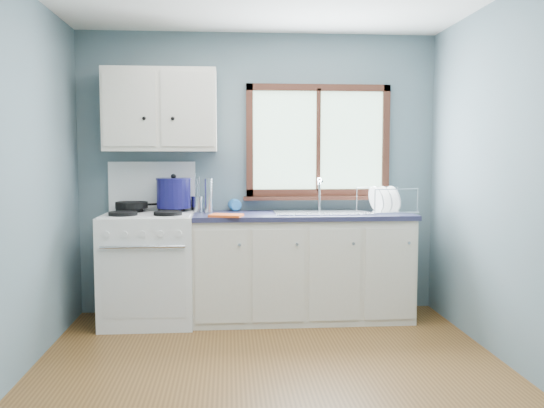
{
  "coord_description": "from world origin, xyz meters",
  "views": [
    {
      "loc": [
        -0.28,
        -3.4,
        1.41
      ],
      "look_at": [
        0.05,
        0.9,
        1.05
      ],
      "focal_mm": 38.0,
      "sensor_mm": 36.0,
      "label": 1
    }
  ],
  "objects": [
    {
      "name": "floor",
      "position": [
        0.0,
        0.0,
        -0.01
      ],
      "size": [
        3.2,
        3.6,
        0.02
      ],
      "primitive_type": "cube",
      "color": "brown",
      "rests_on": "ground"
    },
    {
      "name": "wall_back",
      "position": [
        0.0,
        1.81,
        1.25
      ],
      "size": [
        3.2,
        0.02,
        2.5
      ],
      "primitive_type": "cube",
      "color": "slate",
      "rests_on": "ground"
    },
    {
      "name": "wall_front",
      "position": [
        0.0,
        -1.81,
        1.25
      ],
      "size": [
        3.2,
        0.02,
        2.5
      ],
      "primitive_type": "cube",
      "color": "slate",
      "rests_on": "ground"
    },
    {
      "name": "wall_right",
      "position": [
        1.61,
        0.0,
        1.25
      ],
      "size": [
        0.02,
        3.6,
        2.5
      ],
      "primitive_type": "cube",
      "color": "slate",
      "rests_on": "ground"
    },
    {
      "name": "gas_range",
      "position": [
        -0.95,
        1.47,
        0.49
      ],
      "size": [
        0.76,
        0.69,
        1.36
      ],
      "color": "white",
      "rests_on": "floor"
    },
    {
      "name": "base_cabinets",
      "position": [
        0.36,
        1.49,
        0.41
      ],
      "size": [
        1.85,
        0.6,
        0.88
      ],
      "color": "beige",
      "rests_on": "floor"
    },
    {
      "name": "countertop",
      "position": [
        0.36,
        1.49,
        0.9
      ],
      "size": [
        1.89,
        0.64,
        0.04
      ],
      "primitive_type": "cube",
      "color": "#1F203C",
      "rests_on": "base_cabinets"
    },
    {
      "name": "sink",
      "position": [
        0.54,
        1.49,
        0.86
      ],
      "size": [
        0.84,
        0.46,
        0.44
      ],
      "color": "silver",
      "rests_on": "countertop"
    },
    {
      "name": "window",
      "position": [
        0.54,
        1.77,
        1.48
      ],
      "size": [
        1.36,
        0.1,
        1.03
      ],
      "color": "#9EC6A8",
      "rests_on": "wall_back"
    },
    {
      "name": "upper_cabinets",
      "position": [
        -0.85,
        1.63,
        1.8
      ],
      "size": [
        0.95,
        0.35,
        0.7
      ],
      "color": "beige",
      "rests_on": "wall_back"
    },
    {
      "name": "skillet",
      "position": [
        -1.11,
        1.63,
        0.99
      ],
      "size": [
        0.44,
        0.35,
        0.06
      ],
      "rotation": [
        0.0,
        0.0,
        0.35
      ],
      "color": "black",
      "rests_on": "gas_range"
    },
    {
      "name": "stockpot",
      "position": [
        -0.75,
        1.63,
        1.09
      ],
      "size": [
        0.35,
        0.35,
        0.3
      ],
      "rotation": [
        0.0,
        0.0,
        -0.2
      ],
      "color": "#14114E",
      "rests_on": "gas_range"
    },
    {
      "name": "utensil_crock",
      "position": [
        -0.55,
        1.69,
        0.99
      ],
      "size": [
        0.12,
        0.12,
        0.35
      ],
      "rotation": [
        0.0,
        0.0,
        0.09
      ],
      "color": "silver",
      "rests_on": "countertop"
    },
    {
      "name": "thermos",
      "position": [
        -0.45,
        1.56,
        1.07
      ],
      "size": [
        0.09,
        0.09,
        0.3
      ],
      "primitive_type": "cylinder",
      "rotation": [
        0.0,
        0.0,
        -0.34
      ],
      "color": "silver",
      "rests_on": "countertop"
    },
    {
      "name": "soap_bottle",
      "position": [
        -0.21,
        1.68,
        1.06
      ],
      "size": [
        0.13,
        0.13,
        0.28
      ],
      "primitive_type": "imported",
      "rotation": [
        0.0,
        0.0,
        0.19
      ],
      "color": "#2C79C2",
      "rests_on": "countertop"
    },
    {
      "name": "dish_towel",
      "position": [
        -0.3,
        1.26,
        0.93
      ],
      "size": [
        0.29,
        0.24,
        0.02
      ],
      "primitive_type": "cube",
      "rotation": [
        0.0,
        0.0,
        -0.25
      ],
      "color": "#EF561F",
      "rests_on": "countertop"
    },
    {
      "name": "dish_rack",
      "position": [
        1.09,
        1.52,
        0.98
      ],
      "size": [
        0.52,
        0.44,
        0.23
      ],
      "rotation": [
        0.0,
        0.0,
        0.28
      ],
      "color": "silver",
      "rests_on": "countertop"
    }
  ]
}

